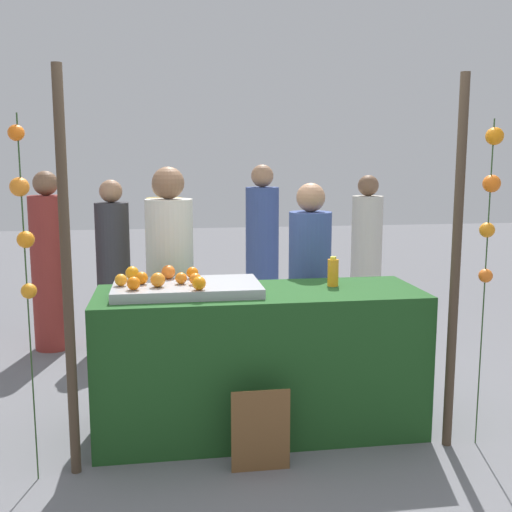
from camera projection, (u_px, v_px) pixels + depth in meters
ground_plane at (259, 429)px, 3.99m from camera, size 24.00×24.00×0.00m
stall_counter at (260, 361)px, 3.91m from camera, size 2.06×0.71×0.92m
orange_tray at (187, 288)px, 3.78m from camera, size 0.91×0.52×0.06m
orange_0 at (195, 279)px, 3.73m from camera, size 0.07×0.07×0.07m
orange_1 at (199, 283)px, 3.58m from camera, size 0.08×0.08×0.08m
orange_2 at (121, 280)px, 3.69m from camera, size 0.07×0.07×0.07m
orange_3 at (142, 278)px, 3.74m from camera, size 0.08×0.08×0.08m
orange_4 at (134, 283)px, 3.58m from camera, size 0.08×0.08×0.08m
orange_5 at (181, 278)px, 3.76m from camera, size 0.07×0.07×0.07m
orange_6 at (192, 273)px, 3.92m from camera, size 0.08×0.08×0.08m
orange_7 at (132, 273)px, 3.89m from camera, size 0.09×0.09×0.09m
orange_8 at (168, 272)px, 3.92m from camera, size 0.09×0.09×0.09m
orange_9 at (158, 280)px, 3.66m from camera, size 0.09×0.09×0.09m
juice_bottle at (333, 272)px, 3.98m from camera, size 0.07×0.07×0.19m
chalkboard_sign at (260, 431)px, 3.42m from camera, size 0.33×0.03×0.49m
vendor_left at (171, 293)px, 4.41m from camera, size 0.34×0.34×1.69m
vendor_right at (309, 295)px, 4.57m from camera, size 0.32×0.32×1.57m
crowd_person_0 at (166, 269)px, 5.57m from camera, size 0.32×0.32×1.62m
crowd_person_1 at (50, 267)px, 5.58m from camera, size 0.33×0.33×1.64m
crowd_person_2 at (262, 253)px, 6.28m from camera, size 0.34×0.34×1.69m
crowd_person_3 at (366, 257)px, 6.36m from camera, size 0.32×0.32×1.59m
crowd_person_4 at (114, 269)px, 5.70m from camera, size 0.31×0.31×1.56m
canopy_post_left at (67, 278)px, 3.26m from camera, size 0.06×0.06×2.23m
canopy_post_right at (456, 267)px, 3.59m from camera, size 0.06×0.06×2.23m
garland_strand_left at (23, 215)px, 3.13m from camera, size 0.11×0.10×1.97m
garland_strand_right at (490, 197)px, 3.55m from camera, size 0.11×0.11×1.97m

